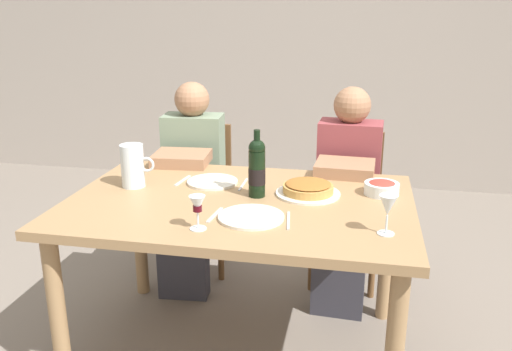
{
  "coord_description": "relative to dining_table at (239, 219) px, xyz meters",
  "views": [
    {
      "loc": [
        0.5,
        -2.14,
        1.57
      ],
      "look_at": [
        0.07,
        0.0,
        0.88
      ],
      "focal_mm": 37.62,
      "sensor_mm": 36.0,
      "label": 1
    }
  ],
  "objects": [
    {
      "name": "chair_right",
      "position": [
        0.45,
        0.87,
        -0.17
      ],
      "size": [
        0.42,
        0.42,
        0.87
      ],
      "rotation": [
        0.0,
        0.0,
        3.09
      ],
      "color": "brown",
      "rests_on": "ground"
    },
    {
      "name": "chair_left",
      "position": [
        -0.46,
        0.88,
        -0.17
      ],
      "size": [
        0.43,
        0.43,
        0.87
      ],
      "rotation": [
        0.0,
        0.0,
        3.22
      ],
      "color": "brown",
      "rests_on": "ground"
    },
    {
      "name": "diner_left",
      "position": [
        -0.44,
        0.65,
        -0.05
      ],
      "size": [
        0.36,
        0.52,
        1.16
      ],
      "rotation": [
        0.0,
        0.0,
        3.22
      ],
      "color": "gray",
      "rests_on": "ground"
    },
    {
      "name": "wine_glass_left_diner",
      "position": [
        -0.08,
        -0.34,
        0.19
      ],
      "size": [
        0.06,
        0.06,
        0.13
      ],
      "color": "silver",
      "rests_on": "dining_table"
    },
    {
      "name": "dining_table",
      "position": [
        0.0,
        0.0,
        0.0
      ],
      "size": [
        1.5,
        1.0,
        0.76
      ],
      "color": "#9E7A51",
      "rests_on": "ground"
    },
    {
      "name": "knife_left_setting",
      "position": [
        -0.03,
        0.2,
        0.09
      ],
      "size": [
        0.01,
        0.18,
        0.0
      ],
      "primitive_type": "cube",
      "rotation": [
        0.0,
        0.0,
        1.57
      ],
      "color": "silver",
      "rests_on": "dining_table"
    },
    {
      "name": "back_wall",
      "position": [
        0.0,
        2.66,
        0.73
      ],
      "size": [
        8.0,
        0.1,
        2.8
      ],
      "primitive_type": "cube",
      "color": "#A3998E",
      "rests_on": "ground"
    },
    {
      "name": "knife_right_setting",
      "position": [
        0.24,
        -0.2,
        0.09
      ],
      "size": [
        0.03,
        0.18,
        0.0
      ],
      "primitive_type": "cube",
      "rotation": [
        0.0,
        0.0,
        1.7
      ],
      "color": "silver",
      "rests_on": "dining_table"
    },
    {
      "name": "baked_tart",
      "position": [
        0.29,
        0.13,
        0.12
      ],
      "size": [
        0.29,
        0.29,
        0.06
      ],
      "color": "silver",
      "rests_on": "dining_table"
    },
    {
      "name": "water_pitcher",
      "position": [
        -0.52,
        0.08,
        0.18
      ],
      "size": [
        0.16,
        0.11,
        0.2
      ],
      "color": "silver",
      "rests_on": "dining_table"
    },
    {
      "name": "fork_left_setting",
      "position": [
        -0.33,
        0.2,
        0.09
      ],
      "size": [
        0.03,
        0.16,
        0.0
      ],
      "primitive_type": "cube",
      "rotation": [
        0.0,
        0.0,
        1.45
      ],
      "color": "silver",
      "rests_on": "dining_table"
    },
    {
      "name": "diner_right",
      "position": [
        0.44,
        0.64,
        -0.05
      ],
      "size": [
        0.35,
        0.52,
        1.16
      ],
      "rotation": [
        0.0,
        0.0,
        3.09
      ],
      "color": "#8E3D42",
      "rests_on": "ground"
    },
    {
      "name": "dinner_plate_right_setting",
      "position": [
        0.09,
        -0.2,
        0.1
      ],
      "size": [
        0.27,
        0.27,
        0.01
      ],
      "primitive_type": "cylinder",
      "color": "silver",
      "rests_on": "dining_table"
    },
    {
      "name": "salad_bowl",
      "position": [
        0.61,
        0.2,
        0.13
      ],
      "size": [
        0.16,
        0.16,
        0.06
      ],
      "color": "silver",
      "rests_on": "dining_table"
    },
    {
      "name": "dinner_plate_left_setting",
      "position": [
        -0.18,
        0.2,
        0.1
      ],
      "size": [
        0.24,
        0.24,
        0.01
      ],
      "primitive_type": "cylinder",
      "color": "silver",
      "rests_on": "dining_table"
    },
    {
      "name": "wine_glass_right_diner",
      "position": [
        0.62,
        -0.25,
        0.2
      ],
      "size": [
        0.07,
        0.07,
        0.15
      ],
      "color": "silver",
      "rests_on": "dining_table"
    },
    {
      "name": "wine_bottle",
      "position": [
        0.07,
        0.06,
        0.22
      ],
      "size": [
        0.08,
        0.08,
        0.3
      ],
      "color": "black",
      "rests_on": "dining_table"
    },
    {
      "name": "spoon_right_setting",
      "position": [
        -0.06,
        -0.2,
        0.09
      ],
      "size": [
        0.03,
        0.16,
        0.0
      ],
      "primitive_type": "cube",
      "rotation": [
        0.0,
        0.0,
        1.47
      ],
      "color": "silver",
      "rests_on": "dining_table"
    },
    {
      "name": "ground_plane",
      "position": [
        0.0,
        0.0,
        -0.67
      ],
      "size": [
        8.0,
        8.0,
        0.0
      ],
      "primitive_type": "plane",
      "color": "slate"
    }
  ]
}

